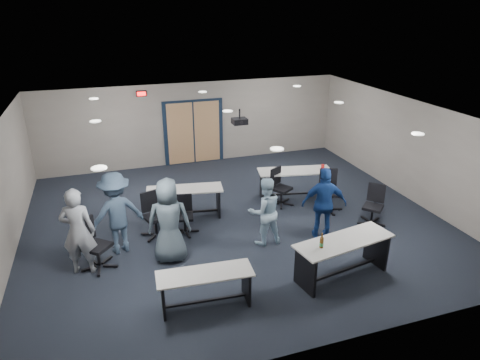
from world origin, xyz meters
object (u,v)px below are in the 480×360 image
object	(u,v)px
table_back_left	(185,197)
chair_back_c	(282,187)
table_front_right	(343,251)
chair_back_b	(184,215)
chair_back_a	(155,215)
table_front_left	(205,283)
table_back_right	(295,179)
person_back	(116,213)
person_lightblue	(265,211)
person_navy	(324,204)
person_gray	(78,231)
person_plaid	(169,221)
chair_loose_right	(373,206)
chair_loose_left	(97,245)
chair_back_d	(329,191)

from	to	relation	value
table_back_left	chair_back_c	bearing A→B (deg)	6.24
table_front_right	chair_back_b	world-z (taller)	table_front_right
chair_back_a	table_back_left	bearing A→B (deg)	25.32
table_front_left	table_back_right	xyz separation A→B (m)	(3.48, 3.73, 0.09)
table_back_right	person_back	xyz separation A→B (m)	(-4.81, -1.34, 0.36)
chair_back_a	person_back	xyz separation A→B (m)	(-0.85, -0.40, 0.39)
person_lightblue	person_navy	xyz separation A→B (m)	(1.36, -0.20, 0.07)
table_front_right	table_back_left	world-z (taller)	table_front_right
person_gray	person_plaid	size ratio (longest dim) A/B	1.00
chair_back_b	person_back	world-z (taller)	person_back
chair_back_a	chair_loose_right	size ratio (longest dim) A/B	1.06
table_front_left	person_back	bearing A→B (deg)	123.32
chair_loose_left	person_lightblue	size ratio (longest dim) A/B	0.68
chair_loose_right	person_navy	size ratio (longest dim) A/B	0.58
chair_back_c	person_navy	distance (m)	1.95
table_front_right	person_plaid	distance (m)	3.53
table_back_left	chair_back_a	bearing A→B (deg)	-128.83
chair_back_c	chair_loose_left	size ratio (longest dim) A/B	0.94
chair_back_b	person_navy	distance (m)	3.23
table_back_right	chair_back_a	world-z (taller)	chair_back_a
chair_loose_left	person_gray	size ratio (longest dim) A/B	0.59
chair_back_c	person_lightblue	xyz separation A→B (m)	(-1.16, -1.71, 0.28)
person_gray	person_navy	bearing A→B (deg)	-169.72
table_back_left	table_back_right	distance (m)	3.11
table_back_left	person_gray	size ratio (longest dim) A/B	1.07
table_front_left	chair_loose_left	xyz separation A→B (m)	(-1.78, 1.85, 0.07)
chair_back_c	chair_back_d	distance (m)	1.24
table_back_left	chair_back_d	size ratio (longest dim) A/B	1.80
chair_loose_right	chair_back_d	bearing A→B (deg)	170.20
table_back_right	person_gray	xyz separation A→B (m)	(-5.57, -1.92, 0.36)
chair_back_a	person_navy	xyz separation A→B (m)	(3.64, -1.28, 0.33)
table_front_left	person_gray	bearing A→B (deg)	143.29
chair_back_c	chair_loose_right	size ratio (longest dim) A/B	1.01
chair_back_b	table_front_right	bearing A→B (deg)	-35.26
table_front_right	table_back_right	xyz separation A→B (m)	(0.71, 3.71, -0.01)
table_back_left	person_lightblue	size ratio (longest dim) A/B	1.24
table_back_left	person_navy	xyz separation A→B (m)	(2.78, -2.05, 0.34)
chair_back_b	person_plaid	world-z (taller)	person_plaid
table_back_right	person_gray	distance (m)	5.90
person_navy	person_back	size ratio (longest dim) A/B	0.94
table_front_left	table_back_right	bearing A→B (deg)	51.23
chair_back_b	person_lightblue	distance (m)	1.93
table_back_right	chair_back_d	world-z (taller)	chair_back_d
table_back_left	person_plaid	distance (m)	2.03
chair_back_b	person_gray	xyz separation A→B (m)	(-2.27, -0.90, 0.46)
chair_back_d	chair_loose_left	world-z (taller)	chair_back_d
table_front_right	chair_back_c	distance (m)	3.41
table_back_right	person_lightblue	distance (m)	2.64
table_front_left	table_front_right	world-z (taller)	table_front_right
table_front_right	chair_back_b	bearing A→B (deg)	123.89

